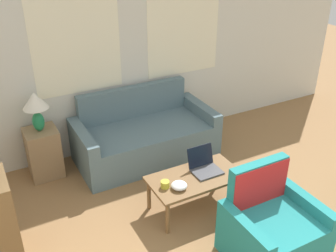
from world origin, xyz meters
TOP-DOWN VIEW (x-y plane):
  - wall_back at (-0.00, 3.66)m, footprint 6.97×0.06m
  - couch at (-0.19, 3.20)m, footprint 1.81×0.89m
  - armchair at (0.11, 1.04)m, footprint 0.83×0.70m
  - side_table at (-1.46, 3.37)m, footprint 0.38×0.38m
  - table_lamp at (-1.46, 3.37)m, footprint 0.30×0.30m
  - coffee_table at (-0.16, 1.94)m, footprint 1.01×0.54m
  - laptop at (-0.01, 2.00)m, footprint 0.31×0.30m
  - cup_navy at (-0.53, 1.93)m, footprint 0.09×0.09m
  - snack_bowl at (-0.41, 1.85)m, footprint 0.17×0.17m

SIDE VIEW (x-z plane):
  - armchair at x=0.11m, z-range -0.17..0.72m
  - couch at x=-0.19m, z-range -0.17..0.72m
  - side_table at x=-1.46m, z-range 0.00..0.62m
  - coffee_table at x=-0.16m, z-range 0.16..0.57m
  - snack_bowl at x=-0.41m, z-range 0.41..0.48m
  - cup_navy at x=-0.53m, z-range 0.41..0.48m
  - laptop at x=-0.01m, z-range 0.34..0.59m
  - table_lamp at x=-1.46m, z-range 0.71..1.20m
  - wall_back at x=0.00m, z-range 0.01..2.61m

